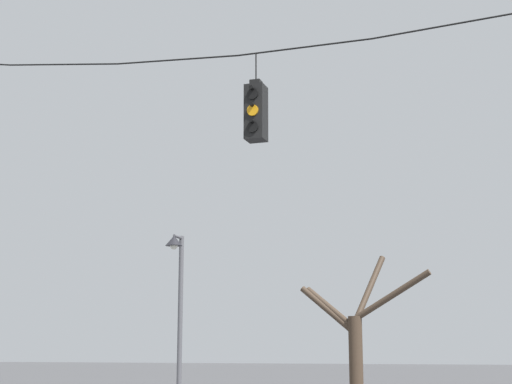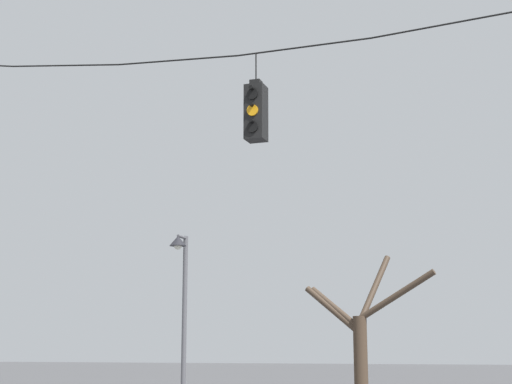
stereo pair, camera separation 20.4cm
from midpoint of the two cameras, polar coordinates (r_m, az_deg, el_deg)
name	(u,v)px [view 1 (the left image)]	position (r m, az deg, el deg)	size (l,w,h in m)	color
span_wire	(303,33)	(13.95, 2.99, 11.48)	(16.86, 0.03, 0.83)	black
traffic_light_near_right_pole	(256,112)	(13.72, -0.44, 5.84)	(0.34, 0.46, 1.59)	black
street_lamp	(177,293)	(19.58, -6.04, -7.29)	(0.42, 0.73, 4.78)	#515156
bare_tree	(357,344)	(20.94, 7.05, -10.94)	(3.61, 1.73, 4.53)	#423326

